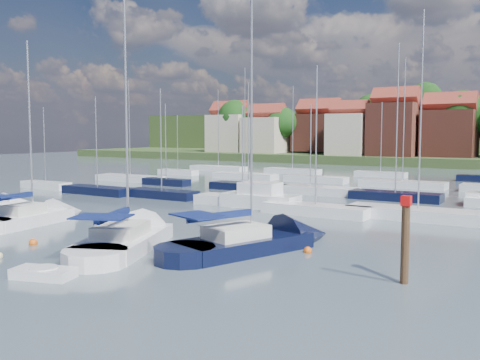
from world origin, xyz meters
The scene contains 10 objects.
ground centered at (0.00, 40.00, 0.00)m, with size 260.00×260.00×0.00m, color #485862.
sailboat_left centered at (-15.20, 4.49, 0.36)m, with size 4.29×10.73×14.24m.
sailboat_centre centered at (-4.01, 2.67, 0.35)m, with size 7.90×12.86×17.00m.
sailboat_navy centered at (3.28, 5.61, 0.35)m, with size 7.13×12.70×17.02m.
tender centered at (-2.16, -5.33, 0.23)m, with size 3.06×2.06×0.61m.
timber_piling centered at (12.04, 2.51, 0.91)m, with size 0.40×0.40×6.15m.
buoy_c centered at (-8.89, -0.84, 0.00)m, with size 0.52×0.52×0.52m, color #D85914.
buoy_d centered at (-1.47, -3.19, 0.00)m, with size 0.49×0.49×0.49m, color beige.
buoy_e centered at (5.86, 5.84, 0.00)m, with size 0.48×0.48×0.48m, color #D85914.
marina_field centered at (1.91, 35.15, 0.43)m, with size 79.62×41.41×15.93m.
Camera 1 is at (18.10, -20.83, 6.63)m, focal length 40.00 mm.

